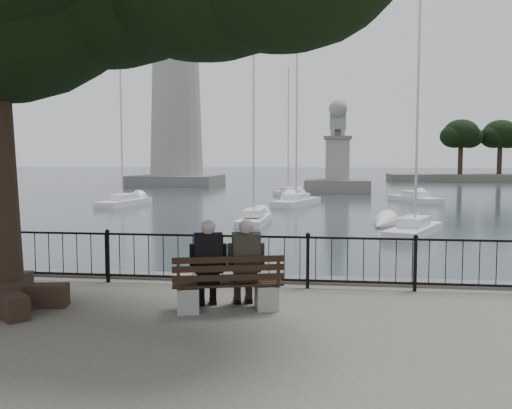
% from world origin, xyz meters
% --- Properties ---
extents(harbor, '(260.00, 260.00, 1.20)m').
position_xyz_m(harbor, '(0.00, 3.00, -0.50)').
color(harbor, '#5B5956').
rests_on(harbor, ground).
extents(railing, '(22.06, 0.06, 1.00)m').
position_xyz_m(railing, '(0.00, 2.50, 0.56)').
color(railing, black).
rests_on(railing, ground).
extents(bench, '(1.87, 0.99, 0.95)m').
position_xyz_m(bench, '(-0.22, 0.69, 0.33)').
color(bench, gray).
rests_on(bench, ground).
extents(person_left, '(0.56, 0.81, 1.50)m').
position_xyz_m(person_left, '(-0.56, 0.71, 0.69)').
color(person_left, black).
rests_on(person_left, ground).
extents(person_right, '(0.56, 0.81, 1.50)m').
position_xyz_m(person_right, '(0.04, 0.87, 0.69)').
color(person_right, black).
rests_on(person_right, ground).
extents(lighthouse, '(10.54, 10.54, 32.07)m').
position_xyz_m(lighthouse, '(-18.00, 62.00, 12.57)').
color(lighthouse, '#5B5956').
rests_on(lighthouse, ground).
extents(lion_monument, '(6.40, 6.40, 9.34)m').
position_xyz_m(lion_monument, '(2.00, 49.92, 1.37)').
color(lion_monument, '#5B5956').
rests_on(lion_monument, ground).
extents(sailboat_b, '(1.44, 4.65, 10.45)m').
position_xyz_m(sailboat_b, '(-2.61, 21.44, -0.67)').
color(sailboat_b, silver).
rests_on(sailboat_b, ground).
extents(sailboat_c, '(3.30, 5.30, 10.94)m').
position_xyz_m(sailboat_c, '(5.18, 18.15, -0.67)').
color(sailboat_c, silver).
rests_on(sailboat_c, ground).
extents(sailboat_e, '(2.48, 5.98, 11.88)m').
position_xyz_m(sailboat_e, '(-13.66, 31.79, -0.66)').
color(sailboat_e, silver).
rests_on(sailboat_e, ground).
extents(sailboat_f, '(3.50, 6.38, 13.57)m').
position_xyz_m(sailboat_f, '(-1.13, 33.77, -0.63)').
color(sailboat_f, silver).
rests_on(sailboat_f, ground).
extents(sailboat_g, '(3.82, 5.90, 9.76)m').
position_xyz_m(sailboat_g, '(8.03, 38.32, -0.71)').
color(sailboat_g, silver).
rests_on(sailboat_g, ground).
extents(sailboat_h, '(3.26, 5.03, 11.79)m').
position_xyz_m(sailboat_h, '(-2.48, 43.64, -0.64)').
color(sailboat_h, silver).
rests_on(sailboat_h, ground).
extents(far_shore, '(30.00, 8.60, 9.18)m').
position_xyz_m(far_shore, '(25.54, 79.46, 3.00)').
color(far_shore, '#534F45').
rests_on(far_shore, ground).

